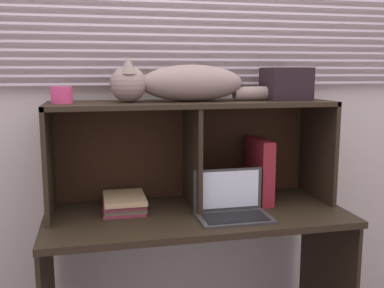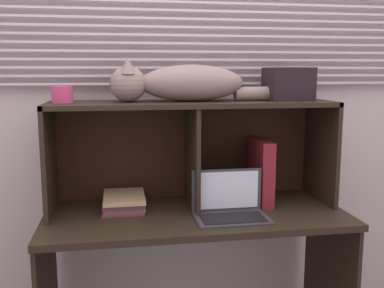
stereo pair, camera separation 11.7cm
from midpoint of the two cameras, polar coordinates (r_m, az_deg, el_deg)
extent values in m
cube|color=beige|center=(2.35, 0.45, 6.43)|extent=(4.40, 0.04, 2.50)
cube|color=silver|center=(2.30, 0.67, 7.73)|extent=(2.94, 0.02, 0.01)
cube|color=silver|center=(2.30, 0.67, 8.72)|extent=(2.94, 0.02, 0.01)
cube|color=silver|center=(2.30, 0.68, 9.72)|extent=(2.94, 0.02, 0.01)
cube|color=silver|center=(2.30, 0.68, 10.72)|extent=(2.94, 0.02, 0.01)
cube|color=silver|center=(2.30, 0.68, 11.71)|extent=(2.94, 0.02, 0.01)
cube|color=silver|center=(2.30, 0.68, 12.71)|extent=(2.94, 0.02, 0.01)
cube|color=silver|center=(2.31, 0.68, 13.70)|extent=(2.94, 0.02, 0.01)
cube|color=silver|center=(2.31, 0.69, 14.69)|extent=(2.94, 0.02, 0.01)
cube|color=silver|center=(2.31, 0.69, 15.67)|extent=(2.94, 0.02, 0.01)
cube|color=silver|center=(2.32, 0.69, 16.66)|extent=(2.94, 0.02, 0.01)
cube|color=silver|center=(2.32, 0.69, 17.63)|extent=(2.94, 0.02, 0.01)
cube|color=black|center=(2.12, 2.08, -9.03)|extent=(1.39, 0.61, 0.03)
cube|color=black|center=(2.47, 18.44, -15.65)|extent=(0.02, 0.55, 0.69)
cube|color=black|center=(2.12, 1.58, 5.16)|extent=(1.34, 0.38, 0.02)
cube|color=black|center=(2.13, -16.23, -1.82)|extent=(0.02, 0.38, 0.51)
cube|color=black|center=(2.37, 17.47, -0.77)|extent=(0.02, 0.38, 0.51)
cube|color=black|center=(2.15, 1.56, -1.61)|extent=(0.02, 0.36, 0.49)
cube|color=black|center=(2.33, 0.67, -0.49)|extent=(1.34, 0.01, 0.51)
ellipsoid|color=gray|center=(2.11, 1.53, 7.77)|extent=(0.49, 0.19, 0.17)
sphere|color=gray|center=(2.08, -6.55, 7.61)|extent=(0.17, 0.17, 0.17)
cone|color=gray|center=(2.04, -6.53, 9.91)|extent=(0.07, 0.07, 0.07)
cone|color=gray|center=(2.12, -6.66, 9.88)|extent=(0.07, 0.07, 0.07)
cylinder|color=gray|center=(2.20, 9.89, 6.35)|extent=(0.23, 0.07, 0.07)
cube|color=#343434|center=(2.02, 6.80, -9.43)|extent=(0.33, 0.21, 0.01)
cube|color=#343434|center=(2.08, 6.07, -5.86)|extent=(0.33, 0.01, 0.20)
cube|color=white|center=(2.08, 6.10, -5.88)|extent=(0.29, 0.00, 0.17)
cube|color=black|center=(2.01, 6.89, -9.35)|extent=(0.28, 0.15, 0.00)
cube|color=maroon|center=(2.26, 10.18, -3.43)|extent=(0.06, 0.26, 0.32)
cube|color=maroon|center=(2.17, -7.28, -8.01)|extent=(0.19, 0.26, 0.01)
cube|color=#545D3E|center=(2.17, -7.12, -7.62)|extent=(0.19, 0.26, 0.01)
cube|color=brown|center=(2.17, -7.22, -7.19)|extent=(0.19, 0.26, 0.02)
cube|color=tan|center=(2.15, -7.11, -6.72)|extent=(0.19, 0.26, 0.02)
cylinder|color=#D44075|center=(2.08, -14.67, 6.10)|extent=(0.09, 0.09, 0.07)
cube|color=black|center=(2.26, 13.62, 7.45)|extent=(0.21, 0.19, 0.16)
camera|label=1|loc=(0.06, -88.44, 0.26)|focal=41.82mm
camera|label=2|loc=(0.06, 91.56, -0.26)|focal=41.82mm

